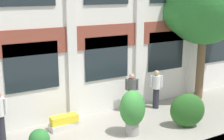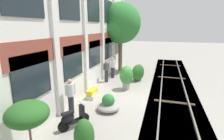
% 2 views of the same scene
% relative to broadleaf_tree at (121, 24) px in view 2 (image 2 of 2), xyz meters
% --- Properties ---
extents(ground_plane, '(80.00, 80.00, 0.00)m').
position_rel_broadleaf_tree_xyz_m(ground_plane, '(-5.93, -2.08, -4.18)').
color(ground_plane, '#9E998E').
extents(apartment_facade, '(18.18, 0.64, 8.01)m').
position_rel_broadleaf_tree_xyz_m(apartment_facade, '(-5.93, 0.91, -0.20)').
color(apartment_facade, silver).
rests_on(apartment_facade, ground).
extents(rail_tracks, '(25.82, 2.80, 0.43)m').
position_rel_broadleaf_tree_xyz_m(rail_tracks, '(-5.93, -4.54, -4.32)').
color(rail_tracks, '#4C473F').
rests_on(rail_tracks, ground).
extents(broadleaf_tree, '(3.70, 3.52, 6.06)m').
position_rel_broadleaf_tree_xyz_m(broadleaf_tree, '(0.00, 0.00, 0.00)').
color(broadleaf_tree, brown).
rests_on(broadleaf_tree, ground).
extents(potted_plant_wide_bowl, '(1.12, 1.12, 0.84)m').
position_rel_broadleaf_tree_xyz_m(potted_plant_wide_bowl, '(-7.90, -1.41, -3.88)').
color(potted_plant_wide_bowl, gray).
rests_on(potted_plant_wide_bowl, ground).
extents(potted_plant_glazed_jar, '(0.87, 0.87, 1.59)m').
position_rel_broadleaf_tree_xyz_m(potted_plant_glazed_jar, '(-4.73, -1.60, -3.29)').
color(potted_plant_glazed_jar, gray).
rests_on(potted_plant_glazed_jar, ground).
extents(potted_plant_square_trough, '(1.13, 0.52, 0.49)m').
position_rel_broadleaf_tree_xyz_m(potted_plant_square_trough, '(-6.56, 0.01, -3.95)').
color(potted_plant_square_trough, beige).
rests_on(potted_plant_square_trough, ground).
extents(potted_plant_tall_urn, '(1.24, 1.24, 1.93)m').
position_rel_broadleaf_tree_xyz_m(potted_plant_tall_urn, '(-11.69, -0.18, -2.68)').
color(potted_plant_tall_urn, '#B76647').
rests_on(potted_plant_tall_urn, ground).
extents(potted_plant_fluted_column, '(0.61, 0.61, 1.43)m').
position_rel_broadleaf_tree_xyz_m(potted_plant_fluted_column, '(-11.31, -1.77, -3.40)').
color(potted_plant_fluted_column, '#333333').
rests_on(potted_plant_fluted_column, ground).
extents(scooter_near_curb, '(1.21, 0.84, 0.98)m').
position_rel_broadleaf_tree_xyz_m(scooter_near_curb, '(-9.80, -0.51, -3.75)').
color(scooter_near_curb, black).
rests_on(scooter_near_curb, ground).
extents(resident_by_doorway, '(0.46, 0.34, 1.61)m').
position_rel_broadleaf_tree_xyz_m(resident_by_doorway, '(-3.60, 0.13, -3.32)').
color(resident_by_doorway, '#282833').
rests_on(resident_by_doorway, ground).
extents(resident_watching_tracks, '(0.45, 0.35, 1.70)m').
position_rel_broadleaf_tree_xyz_m(resident_watching_tracks, '(-8.69, 0.17, -3.27)').
color(resident_watching_tracks, '#282833').
rests_on(resident_watching_tracks, ground).
extents(resident_near_plants, '(0.49, 0.34, 1.63)m').
position_rel_broadleaf_tree_xyz_m(resident_near_plants, '(-2.47, -0.01, -3.31)').
color(resident_near_plants, '#282833').
rests_on(resident_near_plants, ground).
extents(topiary_hedge, '(1.44, 1.18, 1.26)m').
position_rel_broadleaf_tree_xyz_m(topiary_hedge, '(-2.66, -2.07, -3.55)').
color(topiary_hedge, '#286023').
rests_on(topiary_hedge, ground).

